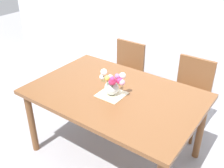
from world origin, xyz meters
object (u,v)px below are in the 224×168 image
(chair_left, at_px, (126,71))
(chair_right, at_px, (190,91))
(dining_table, at_px, (115,100))
(flower_vase, at_px, (113,84))

(chair_left, distance_m, chair_right, 0.90)
(dining_table, xyz_separation_m, chair_right, (0.45, 0.89, -0.18))
(dining_table, distance_m, flower_vase, 0.22)
(dining_table, relative_size, chair_right, 1.85)
(flower_vase, bearing_deg, chair_right, 65.35)
(dining_table, height_order, flower_vase, flower_vase)
(chair_left, relative_size, flower_vase, 3.52)
(chair_left, relative_size, chair_right, 1.00)
(chair_right, bearing_deg, flower_vase, 65.35)
(dining_table, bearing_deg, flower_vase, -76.15)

